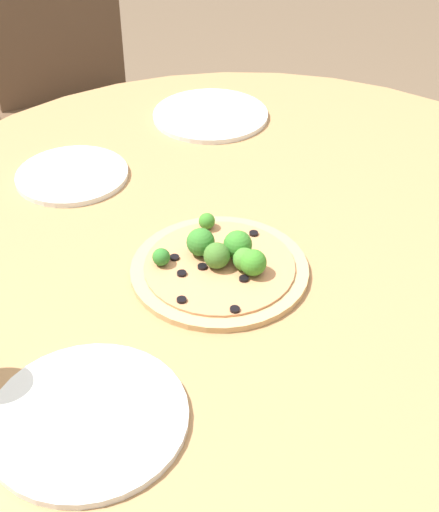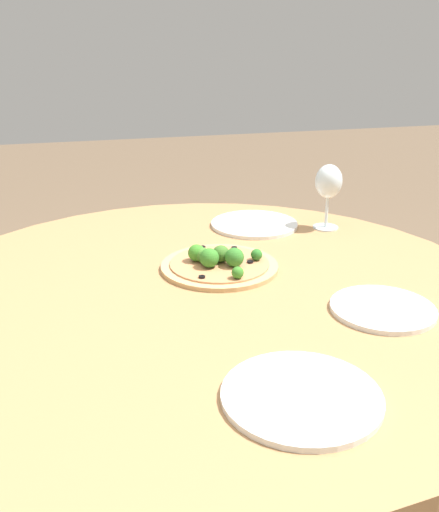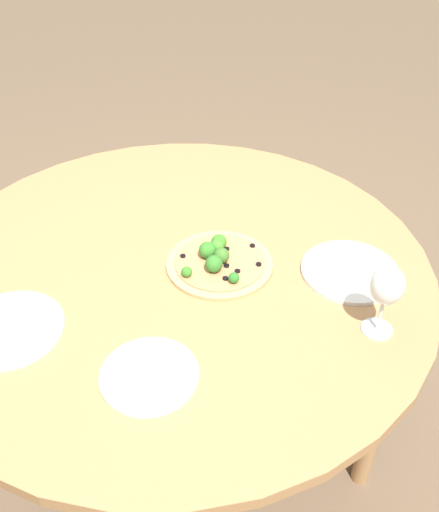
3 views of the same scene
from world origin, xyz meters
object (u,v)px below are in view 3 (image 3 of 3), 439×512
object	(u,v)px
plate_far	(149,375)
plate_side	(350,271)
plate_near	(10,329)
pizza	(218,261)
wine_glass	(387,287)

from	to	relation	value
plate_far	plate_side	xyz separation A→B (m)	(0.07, -0.56, 0.00)
plate_near	plate_side	bearing A→B (deg)	-103.56
plate_near	plate_far	bearing A→B (deg)	-139.65
pizza	plate_far	bearing A→B (deg)	130.98
pizza	plate_far	distance (m)	0.38
plate_side	plate_far	bearing A→B (deg)	97.44
wine_glass	plate_near	bearing A→B (deg)	62.48
pizza	plate_near	distance (m)	0.51
wine_glass	plate_side	xyz separation A→B (m)	(0.18, -0.07, -0.12)
wine_glass	plate_side	bearing A→B (deg)	-20.52
pizza	plate_side	distance (m)	0.32
plate_side	pizza	bearing A→B (deg)	57.31
wine_glass	plate_far	bearing A→B (deg)	77.37
pizza	plate_near	xyz separation A→B (m)	(0.01, 0.51, -0.01)
wine_glass	plate_far	size ratio (longest dim) A/B	0.88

